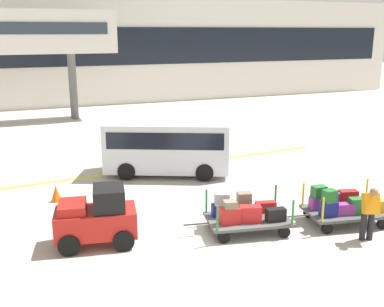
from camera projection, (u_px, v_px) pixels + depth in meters
The scene contains 9 objects.
ground_plane at pixel (208, 246), 12.15m from camera, with size 120.00×120.00×0.00m, color #B2ADA0.
apron_lead_line at pixel (161, 167), 19.19m from camera, with size 15.35×0.20×0.01m, color yellow.
terminal_building at pixel (70, 52), 34.44m from camera, with size 58.35×2.51×8.03m.
baggage_tug at pixel (97, 218), 12.07m from camera, with size 2.26×1.55×1.58m.
baggage_cart_lead at pixel (245, 213), 12.90m from camera, with size 3.08×1.79×1.10m.
baggage_cart_middle at pixel (344, 206), 13.46m from camera, with size 3.08×1.79×1.19m.
baggage_handler at pixel (370, 211), 12.22m from camera, with size 0.53×0.54×1.56m.
shuttle_van at pixel (167, 144), 18.02m from camera, with size 5.16×3.71×2.10m.
safety_cone_near at pixel (56, 193), 15.27m from camera, with size 0.36×0.36×0.55m, color #EA590F.
Camera 1 is at (-4.50, -10.17, 5.50)m, focal length 42.86 mm.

